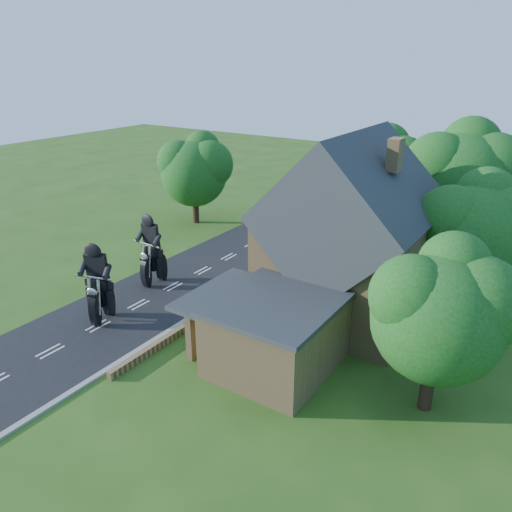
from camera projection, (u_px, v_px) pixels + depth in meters
The scene contains 19 objects.
ground at pixel (139, 305), 29.47m from camera, with size 120.00×120.00×0.00m, color #284C15.
road at pixel (139, 305), 29.47m from camera, with size 7.00×80.00×0.02m, color black.
kerb at pixel (186, 321), 27.58m from camera, with size 0.30×80.00×0.12m, color gray.
garden_wall at pixel (246, 288), 31.07m from camera, with size 0.30×22.00×0.40m, color olive.
house at pixel (350, 240), 27.13m from camera, with size 9.54×8.64×10.24m.
annex at pixel (274, 332), 23.15m from camera, with size 7.05×5.94×3.44m.
tree_annex_side at pixel (450, 309), 19.04m from camera, with size 5.64×5.20×7.48m.
tree_house_right at pixel (483, 233), 25.69m from camera, with size 6.51×6.00×8.40m.
tree_behind_house at pixel (468, 179), 32.38m from camera, with size 7.81×7.20×10.08m.
tree_behind_left at pixel (383, 173), 36.40m from camera, with size 6.94×6.40×9.16m.
tree_far_road at pixel (198, 168), 42.08m from camera, with size 6.08×5.60×7.84m.
shrub_a at pixel (197, 329), 25.78m from camera, with size 0.90×0.90×1.10m, color #133D14.
shrub_b at pixel (225, 310), 27.72m from camera, with size 0.90×0.90×1.10m, color #133D14.
shrub_c at pixel (251, 293), 29.65m from camera, with size 0.90×0.90×1.10m, color #133D14.
shrub_d at pixel (292, 266), 33.52m from camera, with size 0.90×0.90×1.10m, color #133D14.
shrub_e at pixel (309, 254), 35.45m from camera, with size 0.90×0.90×1.10m, color #133D14.
shrub_f at pixel (325, 244), 37.39m from camera, with size 0.90×0.90×1.10m, color #133D14.
motorcycle_lead at pixel (102, 310), 27.44m from camera, with size 0.38×1.50×1.39m, color black, non-canonical shape.
motorcycle_follow at pixel (154, 274), 31.91m from camera, with size 0.38×1.52×1.41m, color black, non-canonical shape.
Camera 1 is at (20.26, -18.07, 13.72)m, focal length 35.00 mm.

